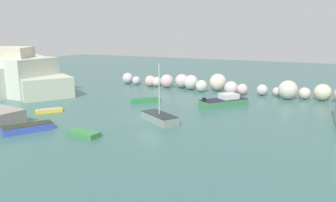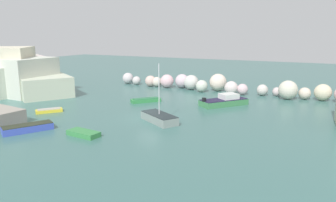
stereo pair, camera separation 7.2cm
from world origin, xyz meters
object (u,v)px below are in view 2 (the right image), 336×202
at_px(moored_boat_2, 83,133).
at_px(moored_boat_1, 146,100).
at_px(moored_boat_4, 224,101).
at_px(moored_boat_3, 49,111).
at_px(moored_boat_0, 159,118).
at_px(moored_boat_5, 28,128).

bearing_deg(moored_boat_2, moored_boat_1, 104.10).
bearing_deg(moored_boat_4, moored_boat_3, 164.63).
relative_size(moored_boat_0, moored_boat_3, 2.04).
relative_size(moored_boat_1, moored_boat_3, 1.27).
bearing_deg(moored_boat_2, moored_boat_4, 72.00).
relative_size(moored_boat_3, moored_boat_4, 0.47).
height_order(moored_boat_2, moored_boat_4, moored_boat_4).
relative_size(moored_boat_1, moored_boat_2, 1.19).
bearing_deg(moored_boat_3, moored_boat_2, -79.24).
height_order(moored_boat_1, moored_boat_4, moored_boat_4).
distance_m(moored_boat_1, moored_boat_4, 10.46).
distance_m(moored_boat_4, moored_boat_5, 23.40).
bearing_deg(moored_boat_0, moored_boat_5, 71.98).
bearing_deg(moored_boat_2, moored_boat_3, 157.80).
xyz_separation_m(moored_boat_1, moored_boat_2, (2.44, -15.00, -0.03)).
bearing_deg(moored_boat_0, moored_boat_2, 91.64).
distance_m(moored_boat_0, moored_boat_2, 8.15).
bearing_deg(moored_boat_3, moored_boat_5, -109.65).
bearing_deg(moored_boat_0, moored_boat_1, -20.81).
bearing_deg(moored_boat_1, moored_boat_2, -130.92).
bearing_deg(moored_boat_4, moored_boat_2, -165.45).
bearing_deg(moored_boat_0, moored_boat_4, -78.47).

